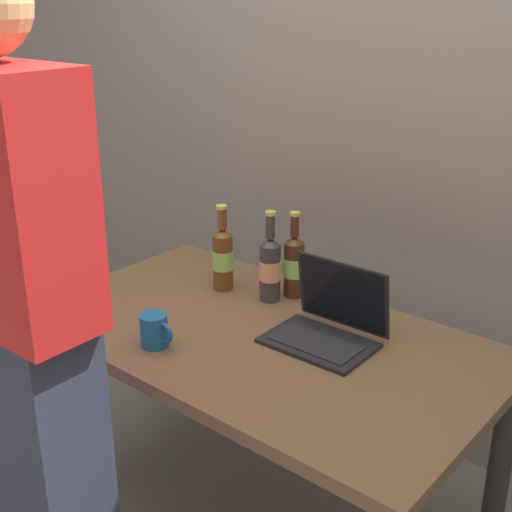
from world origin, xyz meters
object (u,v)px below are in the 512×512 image
object	(u,v)px
beer_bottle_amber	(270,267)
person_figure	(23,333)
laptop	(328,323)
beer_bottle_green	(294,264)
coffee_mug	(155,331)
beer_bottle_dark	(223,257)

from	to	relation	value
beer_bottle_amber	person_figure	xyz separation A→B (m)	(-0.03, -0.90, 0.10)
laptop	beer_bottle_green	size ratio (longest dim) A/B	1.07
beer_bottle_amber	coffee_mug	xyz separation A→B (m)	(-0.05, -0.47, -0.07)
beer_bottle_green	laptop	bearing A→B (deg)	-34.61
beer_bottle_amber	beer_bottle_dark	distance (m)	0.19
beer_bottle_green	person_figure	distance (m)	0.99
beer_bottle_green	beer_bottle_amber	world-z (taller)	beer_bottle_amber
beer_bottle_green	coffee_mug	size ratio (longest dim) A/B	2.54
person_figure	beer_bottle_dark	bearing A→B (deg)	100.27
laptop	beer_bottle_dark	size ratio (longest dim) A/B	1.05
beer_bottle_amber	beer_bottle_green	bearing A→B (deg)	63.00
laptop	beer_bottle_amber	size ratio (longest dim) A/B	1.02
beer_bottle_dark	person_figure	xyz separation A→B (m)	(0.16, -0.87, 0.10)
laptop	beer_bottle_amber	world-z (taller)	beer_bottle_amber
laptop	beer_bottle_amber	distance (m)	0.33
beer_bottle_amber	person_figure	world-z (taller)	person_figure
beer_bottle_amber	beer_bottle_dark	xyz separation A→B (m)	(-0.18, -0.03, 0.00)
beer_bottle_green	person_figure	world-z (taller)	person_figure
laptop	beer_bottle_green	xyz separation A→B (m)	(-0.27, 0.19, 0.06)
laptop	beer_bottle_dark	xyz separation A→B (m)	(-0.49, 0.07, 0.07)
laptop	coffee_mug	world-z (taller)	laptop
laptop	beer_bottle_dark	bearing A→B (deg)	171.52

